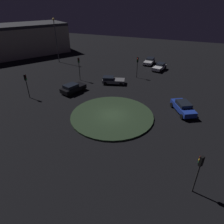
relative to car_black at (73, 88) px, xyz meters
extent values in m
plane|color=black|center=(4.76, 8.91, -0.77)|extent=(116.12, 116.12, 0.00)
cylinder|color=#263823|center=(4.76, 8.91, -0.66)|extent=(11.05, 11.05, 0.23)
cube|color=black|center=(-0.11, 0.04, -0.13)|extent=(4.64, 3.12, 0.69)
cube|color=black|center=(0.35, -0.12, 0.47)|extent=(2.57, 2.24, 0.51)
cylinder|color=black|center=(-1.87, -0.37, -0.47)|extent=(0.64, 0.40, 0.60)
cylinder|color=black|center=(-1.28, 1.41, -0.47)|extent=(0.64, 0.40, 0.60)
cylinder|color=black|center=(1.06, -1.33, -0.47)|extent=(0.64, 0.40, 0.60)
cylinder|color=black|center=(1.64, 0.44, -0.47)|extent=(0.64, 0.40, 0.60)
cube|color=#1E38A5|center=(0.17, 17.60, -0.07)|extent=(4.81, 3.79, 0.70)
cube|color=black|center=(0.14, 17.58, 0.52)|extent=(2.61, 2.40, 0.49)
cylinder|color=black|center=(1.15, 19.18, -0.42)|extent=(0.72, 0.54, 0.71)
cylinder|color=black|center=(2.02, 17.64, -0.42)|extent=(0.72, 0.54, 0.71)
cylinder|color=black|center=(-1.69, 17.55, -0.42)|extent=(0.72, 0.54, 0.71)
cylinder|color=black|center=(-0.81, 16.02, -0.42)|extent=(0.72, 0.54, 0.71)
cube|color=slate|center=(-5.98, 4.96, -0.19)|extent=(2.84, 4.34, 0.56)
cube|color=black|center=(-5.73, 4.04, 0.32)|extent=(2.06, 2.25, 0.46)
cylinder|color=black|center=(-7.25, 6.10, -0.47)|extent=(0.38, 0.65, 0.61)
cylinder|color=black|center=(-5.48, 6.59, -0.47)|extent=(0.38, 0.65, 0.61)
cylinder|color=black|center=(-6.49, 3.33, -0.47)|extent=(0.38, 0.65, 0.61)
cylinder|color=black|center=(-4.71, 3.82, -0.47)|extent=(0.38, 0.65, 0.61)
cube|color=white|center=(-16.80, 11.37, -0.12)|extent=(4.33, 2.55, 0.59)
cube|color=black|center=(-17.51, 11.52, 0.41)|extent=(2.12, 1.88, 0.47)
cylinder|color=black|center=(-15.18, 11.91, -0.42)|extent=(0.74, 0.36, 0.71)
cylinder|color=black|center=(-15.55, 10.21, -0.42)|extent=(0.74, 0.36, 0.71)
cylinder|color=black|center=(-18.04, 12.53, -0.42)|extent=(0.74, 0.36, 0.71)
cylinder|color=black|center=(-18.41, 10.82, -0.42)|extent=(0.74, 0.36, 0.71)
cube|color=silver|center=(-20.39, 8.36, -0.18)|extent=(4.21, 1.90, 0.56)
cube|color=black|center=(-21.41, 8.38, 0.31)|extent=(2.17, 1.64, 0.42)
cylinder|color=black|center=(-18.87, 9.24, -0.46)|extent=(0.64, 0.23, 0.64)
cylinder|color=black|center=(-18.91, 7.42, -0.46)|extent=(0.64, 0.23, 0.64)
cylinder|color=black|center=(-21.87, 9.30, -0.46)|extent=(0.64, 0.23, 0.64)
cylinder|color=black|center=(-21.91, 7.49, -0.46)|extent=(0.64, 0.23, 0.64)
cylinder|color=#2D2D2D|center=(13.31, 19.44, 0.69)|extent=(0.12, 0.12, 2.92)
cube|color=black|center=(13.31, 19.44, 2.60)|extent=(0.37, 0.36, 0.90)
sphere|color=#3F0C0C|center=(13.22, 19.33, 2.87)|extent=(0.20, 0.20, 0.20)
sphere|color=yellow|center=(13.22, 19.33, 2.60)|extent=(0.20, 0.20, 0.20)
sphere|color=#0F3819|center=(13.22, 19.33, 2.33)|extent=(0.20, 0.20, 0.20)
cylinder|color=#2D2D2D|center=(4.34, -5.34, 0.69)|extent=(0.12, 0.12, 2.93)
cube|color=black|center=(4.34, -5.34, 2.61)|extent=(0.31, 0.23, 0.90)
sphere|color=#3F0C0C|center=(4.34, -5.20, 2.88)|extent=(0.20, 0.20, 0.20)
sphere|color=#4C380F|center=(4.34, -5.20, 2.61)|extent=(0.20, 0.20, 0.20)
sphere|color=#1EE53F|center=(4.34, -5.20, 2.34)|extent=(0.20, 0.20, 0.20)
cylinder|color=#2D2D2D|center=(-10.67, 8.02, 0.78)|extent=(0.12, 0.12, 3.11)
cube|color=black|center=(-10.67, 8.02, 2.79)|extent=(0.24, 0.31, 0.90)
sphere|color=red|center=(-10.52, 8.03, 3.06)|extent=(0.20, 0.20, 0.20)
sphere|color=#4C380F|center=(-10.52, 8.03, 2.79)|extent=(0.20, 0.20, 0.20)
sphere|color=#0F3819|center=(-10.52, 8.03, 2.52)|extent=(0.20, 0.20, 0.20)
cylinder|color=#2D2D2D|center=(-5.30, -1.66, 0.94)|extent=(0.12, 0.12, 3.42)
cube|color=black|center=(-5.30, -1.66, 3.10)|extent=(0.37, 0.37, 0.90)
sphere|color=#3F0C0C|center=(-5.20, -1.56, 3.37)|extent=(0.20, 0.20, 0.20)
sphere|color=#4C380F|center=(-5.20, -1.56, 3.10)|extent=(0.20, 0.20, 0.20)
sphere|color=#1EE53F|center=(-5.20, -1.56, 2.83)|extent=(0.20, 0.20, 0.20)
cylinder|color=#4C4C51|center=(-13.95, -12.43, 3.92)|extent=(0.18, 0.18, 9.39)
sphere|color=#F9D166|center=(-13.95, -12.43, 8.78)|extent=(0.55, 0.55, 0.55)
cube|color=#B7B299|center=(-14.30, -27.69, 2.74)|extent=(30.49, 24.73, 7.02)
cube|color=#333338|center=(-14.30, -27.69, 6.60)|extent=(30.49, 24.73, 0.70)
camera|label=1|loc=(25.76, 17.25, 13.14)|focal=31.66mm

